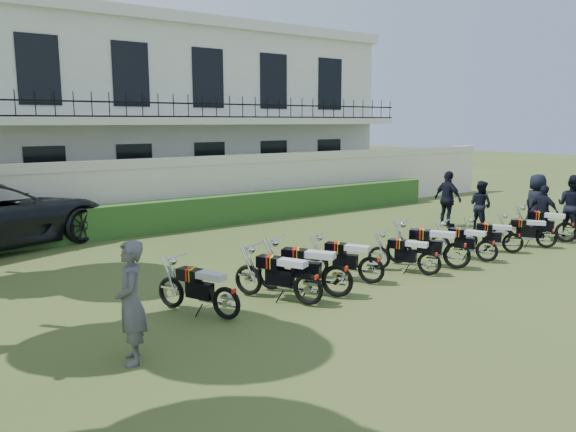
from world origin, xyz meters
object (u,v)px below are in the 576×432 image
at_px(motorcycle_8, 547,233).
at_px(motorcycle_7, 513,238).
at_px(motorcycle_3, 371,263).
at_px(motorcycle_4, 430,257).
at_px(motorcycle_5, 457,249).
at_px(motorcycle_1, 308,281).
at_px(motorcycle_0, 226,295).
at_px(motorcycle_9, 567,227).
at_px(officer_1, 572,206).
at_px(motorcycle_2, 337,273).
at_px(motorcycle_6, 487,245).
at_px(officer_4, 480,205).
at_px(officer_2, 543,212).
at_px(officer_3, 536,204).
at_px(inspector, 131,302).
at_px(officer_5, 448,199).

bearing_deg(motorcycle_8, motorcycle_7, 136.67).
height_order(motorcycle_3, motorcycle_4, motorcycle_3).
distance_m(motorcycle_5, motorcycle_7, 2.58).
bearing_deg(motorcycle_1, motorcycle_0, 146.28).
height_order(motorcycle_9, officer_1, officer_1).
xyz_separation_m(motorcycle_1, motorcycle_2, (0.76, 0.04, 0.03)).
relative_size(motorcycle_0, motorcycle_8, 1.19).
xyz_separation_m(motorcycle_2, motorcycle_6, (4.91, -0.00, -0.08)).
bearing_deg(officer_4, motorcycle_8, 162.75).
height_order(motorcycle_0, motorcycle_8, motorcycle_0).
distance_m(motorcycle_9, officer_2, 0.85).
bearing_deg(motorcycle_4, officer_2, -20.32).
bearing_deg(officer_3, motorcycle_7, 129.15).
height_order(motorcycle_7, officer_3, officer_3).
height_order(inspector, officer_5, officer_5).
height_order(motorcycle_4, officer_3, officer_3).
bearing_deg(officer_3, officer_4, 41.43).
distance_m(inspector, officer_3, 13.72).
height_order(motorcycle_3, motorcycle_6, motorcycle_3).
xyz_separation_m(motorcycle_0, motorcycle_6, (7.33, -0.18, -0.03)).
bearing_deg(officer_5, motorcycle_8, 177.59).
bearing_deg(motorcycle_4, officer_4, -1.92).
distance_m(motorcycle_5, officer_4, 5.60).
bearing_deg(motorcycle_8, motorcycle_0, 144.32).
bearing_deg(officer_4, officer_5, 32.88).
height_order(motorcycle_6, inspector, inspector).
relative_size(officer_1, officer_4, 1.19).
distance_m(motorcycle_0, officer_1, 12.25).
height_order(motorcycle_7, inspector, inspector).
bearing_deg(officer_5, officer_3, -149.78).
height_order(motorcycle_0, motorcycle_7, motorcycle_0).
xyz_separation_m(motorcycle_8, motorcycle_9, (1.13, 0.06, 0.04)).
xyz_separation_m(motorcycle_9, officer_1, (1.09, 0.45, 0.47)).
bearing_deg(officer_3, officer_1, -124.61).
distance_m(inspector, officer_1, 14.24).
distance_m(motorcycle_8, officer_3, 2.14).
bearing_deg(officer_1, officer_4, 31.32).
bearing_deg(motorcycle_3, motorcycle_4, -39.97).
relative_size(motorcycle_4, officer_5, 0.84).
relative_size(motorcycle_2, officer_4, 1.13).
height_order(motorcycle_5, motorcycle_7, motorcycle_5).
bearing_deg(motorcycle_2, motorcycle_1, 150.29).
distance_m(motorcycle_0, inspector, 2.13).
bearing_deg(motorcycle_2, motorcycle_3, -18.98).
bearing_deg(officer_2, officer_1, -107.07).
relative_size(motorcycle_7, officer_3, 0.74).
height_order(officer_1, officer_3, officer_1).
distance_m(officer_3, officer_5, 2.70).
height_order(motorcycle_8, motorcycle_9, motorcycle_9).
height_order(motorcycle_7, officer_4, officer_4).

